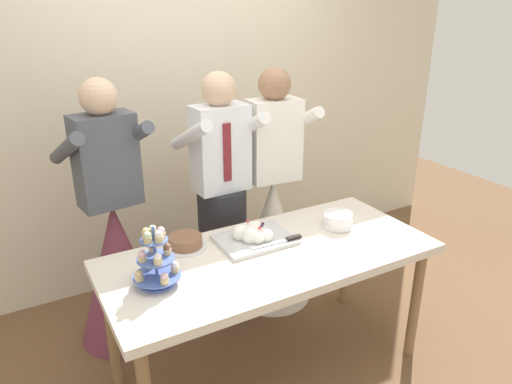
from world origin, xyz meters
TOP-DOWN VIEW (x-y plane):
  - ground_plane at (0.00, 0.00)m, footprint 8.00×8.00m
  - rear_wall at (0.00, 1.40)m, footprint 5.20×0.10m
  - dessert_table at (0.00, 0.00)m, footprint 1.80×0.80m
  - cupcake_stand at (-0.63, -0.00)m, footprint 0.23×0.23m
  - main_cake_tray at (-0.02, 0.15)m, footprint 0.44×0.31m
  - plate_stack at (0.51, 0.07)m, footprint 0.19×0.19m
  - round_cake at (-0.38, 0.28)m, footprint 0.24×0.24m
  - person_groom at (0.02, 0.65)m, footprint 0.48×0.50m
  - person_bride at (0.40, 0.64)m, footprint 0.56×0.56m
  - person_guest at (-0.66, 0.74)m, footprint 0.56×0.56m

SIDE VIEW (x-z plane):
  - ground_plane at x=0.00m, z-range 0.00..0.00m
  - person_bride at x=0.40m, z-range -0.25..1.41m
  - person_guest at x=-0.66m, z-range -0.25..1.41m
  - dessert_table at x=0.00m, z-range 0.31..1.09m
  - person_groom at x=0.02m, z-range -0.08..1.58m
  - round_cake at x=-0.38m, z-range 0.77..0.84m
  - main_cake_tray at x=-0.02m, z-range 0.75..0.88m
  - plate_stack at x=0.51m, z-range 0.77..0.86m
  - cupcake_stand at x=-0.63m, z-range 0.75..1.06m
  - rear_wall at x=0.00m, z-range 0.00..2.90m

